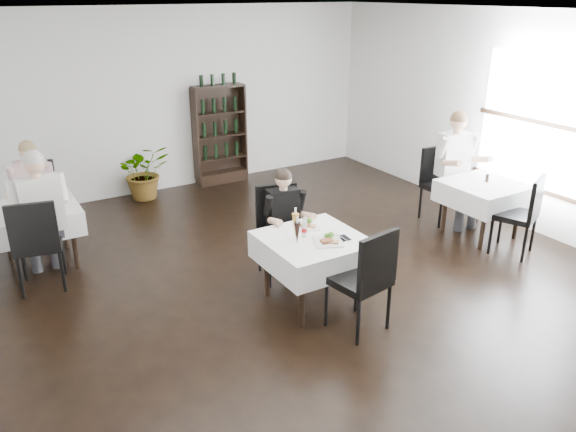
% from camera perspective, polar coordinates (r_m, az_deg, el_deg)
% --- Properties ---
extents(room_shell, '(9.00, 9.00, 9.00)m').
position_cam_1_polar(room_shell, '(5.87, 5.11, 4.93)').
color(room_shell, black).
rests_on(room_shell, ground).
extents(window_right, '(0.06, 2.30, 1.85)m').
position_cam_1_polar(window_right, '(8.35, 25.06, 8.10)').
color(window_right, white).
rests_on(window_right, room_shell).
extents(wine_shelf, '(0.90, 0.28, 1.75)m').
position_cam_1_polar(wine_shelf, '(9.96, -6.93, 8.10)').
color(wine_shelf, black).
rests_on(wine_shelf, ground).
extents(main_table, '(1.03, 1.03, 0.77)m').
position_cam_1_polar(main_table, '(6.03, 2.51, -3.49)').
color(main_table, black).
rests_on(main_table, ground).
extents(left_table, '(0.98, 0.98, 0.77)m').
position_cam_1_polar(left_table, '(7.51, -24.21, -0.22)').
color(left_table, black).
rests_on(left_table, ground).
extents(right_table, '(0.98, 0.98, 0.77)m').
position_cam_1_polar(right_table, '(8.15, 19.22, 2.17)').
color(right_table, black).
rests_on(right_table, ground).
extents(potted_tree, '(0.83, 0.73, 0.91)m').
position_cam_1_polar(potted_tree, '(9.49, -14.40, 4.39)').
color(potted_tree, '#316121').
rests_on(potted_tree, ground).
extents(main_chair_far, '(0.60, 0.61, 1.10)m').
position_cam_1_polar(main_chair_far, '(6.63, -0.86, -0.98)').
color(main_chair_far, black).
rests_on(main_chair_far, ground).
extents(main_chair_near, '(0.58, 0.59, 1.12)m').
position_cam_1_polar(main_chair_near, '(5.54, 7.93, -5.96)').
color(main_chair_near, black).
rests_on(main_chair_near, ground).
extents(left_chair_far, '(0.65, 0.65, 1.10)m').
position_cam_1_polar(left_chair_far, '(8.25, -24.19, 1.76)').
color(left_chair_far, black).
rests_on(left_chair_far, ground).
extents(left_chair_near, '(0.60, 0.60, 1.11)m').
position_cam_1_polar(left_chair_near, '(6.85, -24.20, -2.18)').
color(left_chair_near, black).
rests_on(left_chair_near, ground).
extents(right_chair_far, '(0.51, 0.52, 1.09)m').
position_cam_1_polar(right_chair_far, '(8.58, 15.13, 3.64)').
color(right_chair_far, black).
rests_on(right_chair_far, ground).
extents(right_chair_near, '(0.64, 0.64, 1.07)m').
position_cam_1_polar(right_chair_near, '(7.74, 22.78, 0.53)').
color(right_chair_near, black).
rests_on(right_chair_near, ground).
extents(diner_main, '(0.52, 0.53, 1.33)m').
position_cam_1_polar(diner_main, '(6.52, -0.22, 0.01)').
color(diner_main, '#3A3A41').
rests_on(diner_main, ground).
extents(diner_left_far, '(0.59, 0.62, 1.44)m').
position_cam_1_polar(diner_left_far, '(8.03, -24.47, 2.72)').
color(diner_left_far, '#3A3A41').
rests_on(diner_left_far, ground).
extents(diner_left_near, '(0.61, 0.61, 1.61)m').
position_cam_1_polar(diner_left_near, '(6.95, -23.87, 0.90)').
color(diner_left_near, '#3A3A41').
rests_on(diner_left_near, ground).
extents(diner_right_far, '(0.66, 0.69, 1.64)m').
position_cam_1_polar(diner_right_far, '(8.43, 16.86, 5.48)').
color(diner_right_far, '#3A3A41').
rests_on(diner_right_far, ground).
extents(plate_far, '(0.33, 0.33, 0.08)m').
position_cam_1_polar(plate_far, '(6.22, 1.99, -0.98)').
color(plate_far, white).
rests_on(plate_far, main_table).
extents(plate_near, '(0.38, 0.38, 0.09)m').
position_cam_1_polar(plate_near, '(5.86, 4.14, -2.53)').
color(plate_near, white).
rests_on(plate_near, main_table).
extents(pilsner_dark, '(0.07, 0.07, 0.30)m').
position_cam_1_polar(pilsner_dark, '(5.77, 0.93, -1.75)').
color(pilsner_dark, black).
rests_on(pilsner_dark, main_table).
extents(pilsner_lager, '(0.08, 0.08, 0.34)m').
position_cam_1_polar(pilsner_lager, '(5.91, 0.76, -0.96)').
color(pilsner_lager, '#BF8D31').
rests_on(pilsner_lager, main_table).
extents(coke_bottle, '(0.06, 0.06, 0.23)m').
position_cam_1_polar(coke_bottle, '(5.95, 1.67, -1.31)').
color(coke_bottle, silver).
rests_on(coke_bottle, main_table).
extents(napkin_cutlery, '(0.21, 0.21, 0.02)m').
position_cam_1_polar(napkin_cutlery, '(5.95, 5.31, -2.29)').
color(napkin_cutlery, black).
rests_on(napkin_cutlery, main_table).
extents(pepper_mill, '(0.05, 0.05, 0.11)m').
position_cam_1_polar(pepper_mill, '(8.15, 19.58, 3.65)').
color(pepper_mill, black).
rests_on(pepper_mill, right_table).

